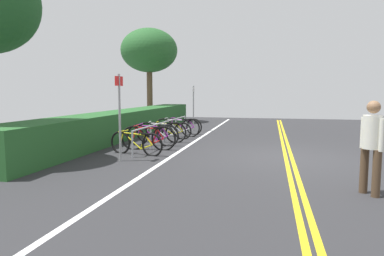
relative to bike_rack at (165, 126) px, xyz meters
The scene contains 17 objects.
ground_plane 4.68m from the bike_rack, 115.90° to the right, with size 28.51×13.79×0.05m, color #2B2B2D.
centre_line_yellow_inner 4.75m from the bike_rack, 115.47° to the right, with size 25.66×0.10×0.00m, color gold.
centre_line_yellow_outer 4.61m from the bike_rack, 116.34° to the right, with size 25.66×0.10×0.00m, color gold.
bike_lane_stripe_white 2.33m from the bike_rack, 153.62° to the right, with size 25.66×0.12×0.00m, color white.
bike_rack is the anchor object (origin of this frame).
bicycle_0 2.53m from the bike_rack, behind, with size 0.53×1.74×0.70m.
bicycle_1 1.69m from the bike_rack, behind, with size 0.46×1.73×0.79m.
bicycle_2 0.90m from the bike_rack, behind, with size 0.46×1.78×0.76m.
bicycle_3 0.24m from the bike_rack, 126.98° to the left, with size 0.46×1.78×0.77m.
bicycle_4 0.88m from the bike_rack, ahead, with size 0.46×1.74×0.69m.
bicycle_5 1.60m from the bike_rack, ahead, with size 0.46×1.86×0.78m.
bicycle_6 2.46m from the bike_rack, ahead, with size 0.46×1.76×0.72m.
pedestrian 7.54m from the bike_rack, 134.43° to the right, with size 0.43×0.32×1.64m.
sign_post_near 3.57m from the bike_rack, behind, with size 0.36×0.06×2.24m.
sign_post_far 3.75m from the bike_rack, ahead, with size 0.36×0.06×2.07m.
hedge_backdrop 2.59m from the bike_rack, 54.58° to the left, with size 14.91×1.36×1.03m, color #235626.
tree_mid 9.10m from the bike_rack, 23.34° to the left, with size 3.28×3.28×5.45m.
Camera 1 is at (-9.67, 0.51, 1.79)m, focal length 32.36 mm.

